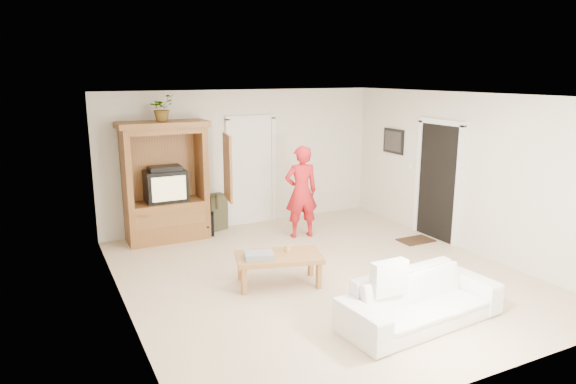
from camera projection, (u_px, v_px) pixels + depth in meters
name	position (u px, v px, depth m)	size (l,w,h in m)	color
floor	(320.00, 274.00, 7.56)	(6.00, 6.00, 0.00)	tan
ceiling	(323.00, 95.00, 6.97)	(6.00, 6.00, 0.00)	white
wall_back	(243.00, 158.00, 9.88)	(5.50, 5.50, 0.00)	silver
wall_front	(488.00, 253.00, 4.65)	(5.50, 5.50, 0.00)	silver
wall_left	(121.00, 211.00, 6.07)	(6.00, 6.00, 0.00)	silver
wall_right	(466.00, 172.00, 8.46)	(6.00, 6.00, 0.00)	silver
armoire	(167.00, 189.00, 8.99)	(1.82, 1.14, 2.10)	brown
door_back	(251.00, 172.00, 9.98)	(0.85, 0.05, 2.04)	white
doorway_right	(438.00, 182.00, 9.04)	(0.05, 0.90, 2.04)	black
framed_picture	(394.00, 141.00, 10.04)	(0.03, 0.60, 0.48)	black
doormat	(416.00, 240.00, 9.08)	(0.60, 0.40, 0.02)	#382316
plant	(162.00, 108.00, 8.63)	(0.40, 0.35, 0.45)	#4C7238
man	(301.00, 192.00, 9.15)	(0.61, 0.40, 1.66)	red
sofa	(421.00, 300.00, 6.03)	(2.01, 0.79, 0.59)	white
coffee_table	(279.00, 259.00, 7.12)	(1.31, 0.94, 0.44)	#A46938
towel	(259.00, 255.00, 6.97)	(0.38, 0.28, 0.08)	#C4415E
candle	(287.00, 248.00, 7.21)	(0.08, 0.08, 0.10)	tan
backpack_black	(205.00, 225.00, 9.31)	(0.34, 0.20, 0.42)	black
backpack_olive	(216.00, 212.00, 9.69)	(0.36, 0.26, 0.68)	#47442B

